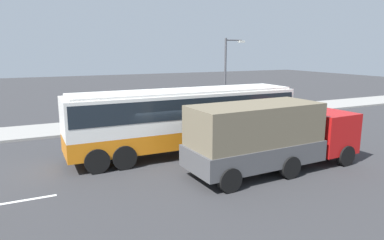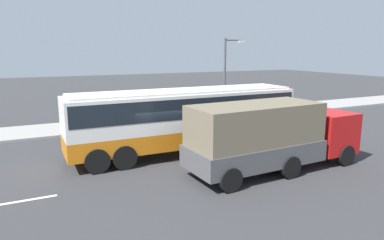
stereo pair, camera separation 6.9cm
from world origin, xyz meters
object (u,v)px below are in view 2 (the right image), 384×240
Objects in this scene: coach_bus at (185,114)px; cargo_truck at (272,134)px; pedestrian_near_curb at (158,112)px; street_lamp at (227,72)px.

coach_bus is 4.70m from cargo_truck.
street_lamp reaches higher than pedestrian_near_curb.
street_lamp is at bearing 65.50° from cargo_truck.
cargo_truck is 5.47× the size of pedestrian_near_curb.
street_lamp is (5.67, 0.14, 2.62)m from pedestrian_near_curb.
pedestrian_near_curb is at bearing -178.63° from street_lamp.
pedestrian_near_curb is 6.24m from street_lamp.
cargo_truck is at bearing -111.80° from street_lamp.
coach_bus is at bearing -169.72° from pedestrian_near_curb.
cargo_truck is at bearing -154.53° from pedestrian_near_curb.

